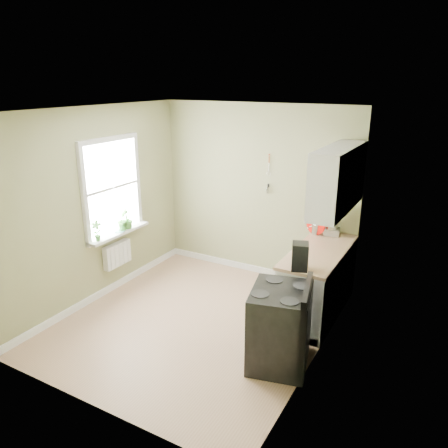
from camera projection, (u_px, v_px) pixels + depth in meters
The scene contains 21 objects.
floor at pixel (196, 322), 5.74m from camera, with size 3.20×3.60×0.02m, color #A57A5B.
ceiling at pixel (191, 109), 4.87m from camera, with size 3.20×3.60×0.02m, color white.
wall_back at pixel (257, 192), 6.80m from camera, with size 3.20×0.02×2.70m, color #959767.
wall_left at pixel (96, 206), 6.05m from camera, with size 0.02×3.60×2.70m, color #959767.
wall_right at pixel (323, 248), 4.56m from camera, with size 0.02×3.60×2.70m, color #959767.
base_cabinets at pixel (318, 283), 5.82m from camera, with size 0.60×1.60×0.87m, color silver.
countertop at pixel (320, 251), 5.68m from camera, with size 0.64×1.60×0.04m, color tan.
upper_cabinets at pixel (338, 179), 5.40m from camera, with size 0.35×1.40×0.80m, color silver.
window at pixel (112, 188), 6.22m from camera, with size 0.06×1.14×1.44m.
window_sill at pixel (119, 233), 6.40m from camera, with size 0.18×1.14×0.04m, color white.
radiator at pixel (117, 254), 6.47m from camera, with size 0.12×0.50×0.35m, color white.
wall_utensils at pixel (268, 180), 6.62m from camera, with size 0.02×0.14×0.58m.
stove at pixel (280, 327), 4.77m from camera, with size 0.80×0.86×1.02m.
stand_mixer at pixel (333, 221), 6.25m from camera, with size 0.28×0.39×0.44m.
kettle at pixel (316, 228), 6.22m from camera, with size 0.19×0.11×0.19m.
coffee_maker at pixel (300, 257), 5.06m from camera, with size 0.24×0.25×0.32m.
red_tray at pixel (316, 224), 6.19m from camera, with size 0.31×0.31×0.02m, color #B60E06.
jar at pixel (301, 249), 5.61m from camera, with size 0.07×0.07×0.08m.
plant_a at pixel (97, 231), 5.97m from camera, with size 0.15×0.11×0.29m, color #407D30.
plant_b at pixel (122, 220), 6.40m from camera, with size 0.18×0.15×0.33m, color #407D30.
plant_c at pixel (127, 219), 6.49m from camera, with size 0.17×0.17×0.30m, color #407D30.
Camera 1 is at (2.77, -4.21, 3.04)m, focal length 35.00 mm.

